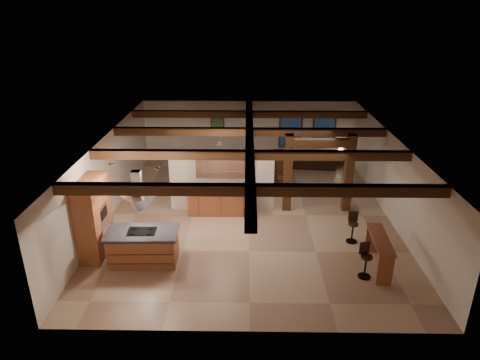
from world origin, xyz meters
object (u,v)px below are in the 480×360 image
Objects in this scene: dining_table at (262,174)px; sofa at (311,160)px; kitchen_island at (143,246)px; bar_counter at (379,248)px.

dining_table is 0.86× the size of sofa.
sofa is at bearing 53.16° from kitchen_island.
bar_counter is (0.78, -8.28, 0.32)m from sofa.
sofa is (2.37, 1.88, -0.01)m from dining_table.
kitchen_island is 10.12m from sofa.
dining_table is at bearing 116.18° from bar_counter.
dining_table is at bearing 44.28° from sofa.
bar_counter is at bearing -66.36° from dining_table.
kitchen_island reaches higher than sofa.
sofa is 1.23× the size of bar_counter.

